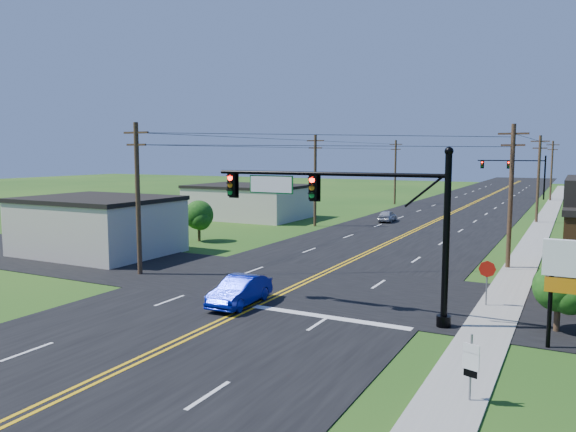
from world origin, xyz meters
The scene contains 21 objects.
ground centered at (0.00, 0.00, 0.00)m, with size 260.00×260.00×0.00m, color #1B4614.
road_main centered at (0.00, 50.00, 0.02)m, with size 16.00×220.00×0.04m, color black.
road_cross centered at (0.00, 12.00, 0.02)m, with size 70.00×10.00×0.04m, color black.
sidewalk centered at (10.50, 40.00, 0.04)m, with size 2.00×160.00×0.08m, color gray.
signal_mast_main centered at (4.34, 8.00, 4.75)m, with size 11.30×0.60×7.48m.
signal_mast_far centered at (4.44, 80.00, 4.55)m, with size 10.98×0.60×7.48m.
cream_bldg_near centered at (-17.00, 14.00, 2.06)m, with size 10.20×8.20×4.10m.
cream_bldg_far centered at (-19.00, 38.00, 1.86)m, with size 12.20×9.20×3.70m.
utility_pole_left_a centered at (-9.50, 10.00, 4.72)m, with size 1.80×0.28×9.00m.
utility_pole_left_b centered at (-9.50, 35.00, 4.72)m, with size 1.80×0.28×9.00m.
utility_pole_left_c centered at (-9.50, 62.00, 4.72)m, with size 1.80×0.28×9.00m.
utility_pole_right_a centered at (9.80, 22.00, 4.72)m, with size 1.80×0.28×9.00m.
utility_pole_right_b centered at (9.80, 48.00, 4.72)m, with size 1.80×0.28×9.00m.
utility_pole_right_c centered at (9.80, 78.00, 4.72)m, with size 1.80×0.28×9.00m.
shrub_corner centered at (13.00, 9.50, 1.85)m, with size 2.00×2.00×2.86m.
tree_left centered at (-14.00, 22.00, 2.16)m, with size 2.40×2.40×3.37m.
blue_car centered at (-0.54, 6.96, 0.68)m, with size 1.43×4.11×1.35m, color #07159E.
distant_car centered at (-4.15, 41.52, 0.60)m, with size 1.42×3.53×1.20m, color silver.
route_sign centered at (11.00, 1.15, 1.20)m, with size 0.50×0.19×2.05m.
stop_sign centered at (9.90, 12.10, 1.59)m, with size 0.79×0.11×2.21m.
pylon_sign centered at (13.46, 7.23, 3.00)m, with size 2.01×0.34×4.11m.
Camera 1 is at (13.50, -15.13, 7.24)m, focal length 35.00 mm.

